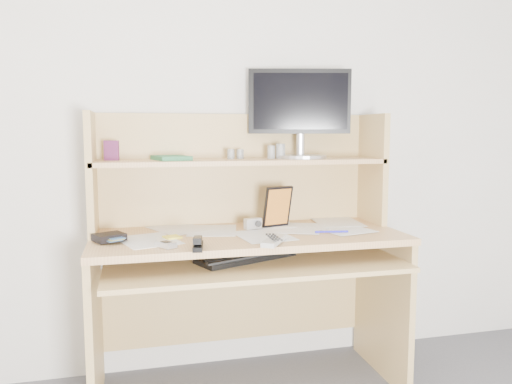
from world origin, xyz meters
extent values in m
cube|color=silver|center=(0.00, 1.80, 1.25)|extent=(3.60, 0.04, 2.50)
cube|color=tan|center=(0.00, 1.48, 0.73)|extent=(1.40, 0.60, 0.03)
cube|color=tan|center=(-0.68, 1.48, 0.36)|extent=(0.03, 0.56, 0.72)
cube|color=tan|center=(0.68, 1.48, 0.36)|extent=(0.03, 0.56, 0.72)
cube|color=tan|center=(0.00, 1.77, 0.34)|extent=(1.34, 0.02, 0.41)
cube|color=tan|center=(0.00, 1.36, 0.64)|extent=(1.28, 0.55, 0.02)
cube|color=tan|center=(0.00, 1.77, 1.02)|extent=(1.40, 0.02, 0.55)
cube|color=tan|center=(-0.68, 1.63, 1.02)|extent=(0.03, 0.30, 0.55)
cube|color=tan|center=(0.68, 1.63, 1.02)|extent=(0.03, 0.30, 0.55)
cube|color=tan|center=(0.00, 1.63, 1.07)|extent=(1.38, 0.30, 0.02)
cube|color=silver|center=(0.00, 1.48, 0.75)|extent=(1.32, 0.54, 0.01)
cube|color=black|center=(-0.03, 1.40, 0.66)|extent=(0.48, 0.32, 0.02)
cube|color=black|center=(-0.03, 1.40, 0.68)|extent=(0.45, 0.30, 0.01)
cube|color=#AAAAA4|center=(0.05, 1.23, 0.77)|extent=(0.15, 0.20, 0.02)
cube|color=silver|center=(-0.39, 1.28, 0.77)|extent=(0.09, 0.10, 0.02)
cube|color=black|center=(-0.26, 1.22, 0.78)|extent=(0.06, 0.14, 0.04)
cube|color=black|center=(-0.61, 1.44, 0.77)|extent=(0.15, 0.14, 0.03)
cube|color=#F8F441|center=(-0.35, 1.45, 0.75)|extent=(0.09, 0.09, 0.01)
cube|color=#BABABD|center=(0.04, 1.55, 0.78)|extent=(0.09, 0.05, 0.05)
cube|color=black|center=(0.16, 1.56, 0.86)|extent=(0.14, 0.06, 0.20)
cylinder|color=#1F1BCC|center=(0.36, 1.37, 0.76)|extent=(0.15, 0.03, 0.01)
cube|color=maroon|center=(-0.60, 1.67, 1.13)|extent=(0.07, 0.04, 0.09)
cube|color=#35864A|center=(-0.33, 1.64, 1.09)|extent=(0.18, 0.22, 0.02)
cylinder|color=black|center=(-0.05, 1.65, 1.10)|extent=(0.03, 0.03, 0.05)
cylinder|color=white|center=(0.20, 1.64, 1.12)|extent=(0.05, 0.05, 0.07)
cylinder|color=black|center=(0.01, 1.68, 1.10)|extent=(0.04, 0.04, 0.05)
cylinder|color=silver|center=(0.15, 1.65, 1.11)|extent=(0.04, 0.04, 0.06)
cylinder|color=#B7B7BC|center=(0.31, 1.65, 1.09)|extent=(0.25, 0.25, 0.02)
cylinder|color=#B7B7BC|center=(0.31, 1.66, 1.15)|extent=(0.04, 0.04, 0.11)
cube|color=black|center=(0.31, 1.68, 1.36)|extent=(0.50, 0.15, 0.32)
cube|color=black|center=(0.31, 1.66, 1.36)|extent=(0.45, 0.11, 0.27)
camera|label=1|loc=(-0.50, -0.70, 1.21)|focal=35.00mm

